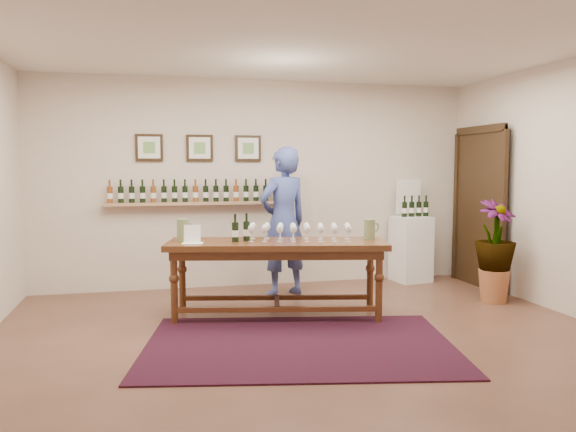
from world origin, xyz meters
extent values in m
plane|color=#533325|center=(0.00, 0.00, 0.00)|extent=(6.00, 6.00, 0.00)
plane|color=beige|center=(0.00, 2.50, 1.40)|extent=(6.00, 0.00, 6.00)
plane|color=beige|center=(0.00, -2.50, 1.40)|extent=(6.00, 0.00, 6.00)
plane|color=silver|center=(0.00, 0.00, 2.80)|extent=(6.00, 6.00, 0.00)
cube|color=tan|center=(-0.80, 2.41, 1.15)|extent=(2.50, 0.16, 0.04)
cube|color=black|center=(2.94, 1.70, 1.05)|extent=(0.10, 1.00, 2.10)
cube|color=black|center=(2.89, 1.70, 1.05)|extent=(0.04, 1.12, 2.22)
cube|color=black|center=(-1.45, 2.48, 1.88)|extent=(0.35, 0.03, 0.35)
cube|color=white|center=(-1.45, 2.46, 1.88)|extent=(0.28, 0.01, 0.28)
cube|color=#70A954|center=(-1.45, 2.45, 1.88)|extent=(0.15, 0.00, 0.15)
cube|color=black|center=(-0.80, 2.48, 1.88)|extent=(0.35, 0.03, 0.35)
cube|color=white|center=(-0.80, 2.46, 1.88)|extent=(0.28, 0.01, 0.28)
cube|color=#70A954|center=(-0.80, 2.45, 1.88)|extent=(0.15, 0.00, 0.15)
cube|color=black|center=(-0.15, 2.48, 1.88)|extent=(0.35, 0.03, 0.35)
cube|color=white|center=(-0.15, 2.46, 1.88)|extent=(0.28, 0.01, 0.28)
cube|color=#70A954|center=(-0.15, 2.45, 1.88)|extent=(0.15, 0.00, 0.15)
cube|color=#430B0E|center=(-0.14, -0.23, 0.01)|extent=(3.11, 2.37, 0.01)
cube|color=#442111|center=(-0.13, 0.79, 0.80)|extent=(2.45, 1.22, 0.06)
cube|color=#442111|center=(-0.13, 0.79, 0.72)|extent=(2.30, 1.07, 0.11)
cylinder|color=#442111|center=(-1.22, 0.75, 0.38)|extent=(0.09, 0.09, 0.77)
cylinder|color=#442111|center=(0.86, 0.31, 0.38)|extent=(0.09, 0.09, 0.77)
cylinder|color=#442111|center=(-1.11, 1.28, 0.38)|extent=(0.09, 0.09, 0.77)
cylinder|color=#442111|center=(0.97, 0.83, 0.38)|extent=(0.09, 0.09, 0.77)
cube|color=#442111|center=(-0.18, 0.53, 0.15)|extent=(2.10, 0.50, 0.05)
cube|color=#442111|center=(-0.07, 1.05, 0.15)|extent=(2.10, 0.50, 0.05)
cube|color=#442111|center=(-0.13, 0.79, 0.15)|extent=(0.16, 0.53, 0.05)
cube|color=white|center=(-1.02, 0.84, 0.93)|extent=(0.24, 0.20, 0.19)
cube|color=white|center=(2.15, 2.22, 0.46)|extent=(0.52, 0.52, 0.93)
cube|color=white|center=(2.15, 2.33, 1.20)|extent=(0.40, 0.08, 0.55)
cone|color=#A15D35|center=(2.57, 0.83, 0.20)|extent=(0.37, 0.37, 0.39)
imported|color=#193415|center=(2.57, 0.83, 0.73)|extent=(0.69, 0.69, 0.68)
imported|color=#3B4A8C|center=(0.18, 1.79, 0.94)|extent=(0.80, 0.66, 1.88)
camera|label=1|loc=(-1.43, -5.07, 1.63)|focal=35.00mm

